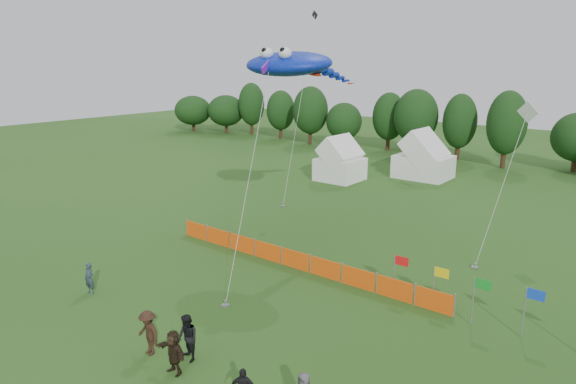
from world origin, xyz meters
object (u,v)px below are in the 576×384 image
Objects in this scene: tent_left at (340,162)px; spectator_a at (89,279)px; stingray_kite at (293,64)px; tent_right at (424,159)px; barrier_fence at (295,260)px; spectator_c at (148,333)px; spectator_b at (187,338)px; spectator_f at (174,352)px.

tent_left is 2.47× the size of spectator_a.
stingray_kite is (7.13, -16.52, 9.16)m from tent_left.
tent_right reaches higher than barrier_fence.
spectator_c is at bearing -20.86° from spectator_a.
spectator_b is 1.02× the size of spectator_c.
stingray_kite is (-5.08, 13.60, 10.04)m from spectator_f.
spectator_c is (10.46, -29.91, -0.82)m from tent_left.
barrier_fence is 10.30m from spectator_c.
tent_right is 36.56m from spectator_f.
tent_left is 2.09× the size of spectator_b.
tent_left is 2.14× the size of spectator_c.
tent_left is 0.22× the size of barrier_fence.
spectator_b is (6.18, -35.12, -0.88)m from tent_right.
tent_right is 3.02× the size of spectator_f.
tent_right is 36.08m from spectator_c.
stingray_kite reaches higher than barrier_fence.
barrier_fence is 9.86× the size of spectator_c.
tent_left reaches higher than spectator_c.
stingray_kite is (1.32, -22.38, 9.07)m from tent_right.
spectator_b is 1.10× the size of spectator_f.
spectator_a is (-2.02, -34.24, -1.02)m from tent_right.
spectator_f is at bearing -69.50° from stingray_kite.
tent_left is 20.19m from stingray_kite.
tent_right is 25.83m from barrier_fence.
tent_right is 0.33× the size of stingray_kite.
spectator_c is (4.65, -35.77, -0.90)m from tent_right.
spectator_b is 0.89m from spectator_f.
barrier_fence is 11.38× the size of spectator_a.
tent_left is at bearing 89.61° from spectator_a.
spectator_a is 8.61m from spectator_f.
tent_right is at bearing 93.39° from stingray_kite.
tent_right reaches higher than spectator_c.
spectator_b is at bearing -14.09° from spectator_a.
spectator_b reaches higher than barrier_fence.
stingray_kite is (-3.33, 13.39, 9.98)m from spectator_c.
stingray_kite is at bearing 129.67° from barrier_fence.
tent_right reaches higher than tent_left.
tent_left is at bearing 116.32° from barrier_fence.
spectator_f is at bearing -2.78° from spectator_c.
spectator_b reaches higher than spectator_f.
barrier_fence is 10.65× the size of spectator_f.
tent_left is at bearing 116.23° from spectator_f.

